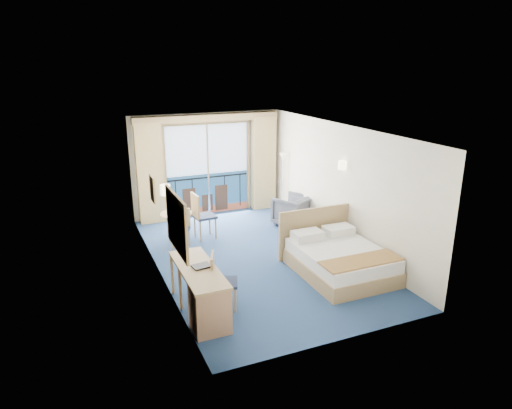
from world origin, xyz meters
name	(u,v)px	position (x,y,z in m)	size (l,w,h in m)	color
floor	(255,257)	(0.00, 0.00, 0.00)	(6.50, 6.50, 0.00)	navy
room_walls	(255,176)	(0.00, 0.00, 1.78)	(4.04, 6.54, 2.72)	white
balcony_door	(208,172)	(-0.01, 3.22, 1.14)	(2.36, 0.03, 2.52)	navy
curtain_left	(150,174)	(-1.55, 3.07, 1.28)	(0.65, 0.22, 2.55)	tan
curtain_right	(264,163)	(1.55, 3.07, 1.28)	(0.65, 0.22, 2.55)	tan
pelmet	(208,118)	(0.00, 3.10, 2.58)	(3.80, 0.25, 0.18)	tan
mirror	(177,223)	(-1.97, -1.50, 1.55)	(0.05, 1.25, 0.95)	tan
wall_print	(152,189)	(-1.97, 0.45, 1.60)	(0.04, 0.42, 0.52)	tan
sconce_left	(165,190)	(-1.94, -0.60, 1.85)	(0.18, 0.18, 0.18)	#FDECB1
sconce_right	(342,165)	(1.94, -0.15, 1.85)	(0.18, 0.18, 0.18)	#FDECB1
bed	(339,258)	(1.21, -1.30, 0.30)	(1.68, 2.00, 1.06)	tan
nightstand	(328,234)	(1.79, 0.04, 0.25)	(0.38, 0.36, 0.49)	tan
phone	(329,221)	(1.82, 0.05, 0.53)	(0.19, 0.15, 0.08)	silver
armchair	(293,210)	(1.65, 1.48, 0.38)	(0.81, 0.84, 0.76)	#4C505C
floor_lamp	(283,168)	(1.86, 2.49, 1.24)	(0.23, 0.23, 1.64)	silver
desk	(207,301)	(-1.70, -2.10, 0.44)	(0.58, 1.69, 0.79)	tan
desk_chair	(220,278)	(-1.34, -1.66, 0.55)	(0.55, 0.54, 0.97)	#1D2845
folder	(202,266)	(-1.64, -1.63, 0.80)	(0.29, 0.22, 0.03)	black
desk_lamp	(184,236)	(-1.75, -1.00, 1.11)	(0.11, 0.11, 0.42)	silver
round_table	(176,219)	(-1.27, 1.64, 0.49)	(0.72, 0.72, 0.65)	tan
table_chair_a	(201,213)	(-0.73, 1.51, 0.61)	(0.51, 0.50, 1.09)	#1D2845
table_chair_b	(181,226)	(-1.27, 1.20, 0.49)	(0.51, 0.51, 0.87)	#1D2845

